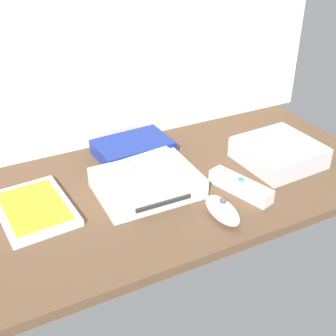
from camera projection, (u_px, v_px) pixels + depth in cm
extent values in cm
cube|color=brown|center=(168.00, 187.00, 99.47)|extent=(100.00, 48.00, 2.00)
cube|color=silver|center=(119.00, 12.00, 101.25)|extent=(110.00, 1.20, 64.00)
cube|color=white|center=(147.00, 183.00, 95.09)|extent=(21.22, 16.29, 4.40)
cube|color=#2D2D2D|center=(164.00, 203.00, 88.79)|extent=(12.01, 0.76, 0.80)
cube|color=silver|center=(279.00, 153.00, 105.81)|extent=(17.81, 17.81, 5.00)
cube|color=silver|center=(280.00, 143.00, 104.44)|extent=(17.10, 17.10, 0.30)
cube|color=white|center=(34.00, 209.00, 89.63)|extent=(14.97, 19.95, 1.40)
cube|color=gold|center=(34.00, 206.00, 89.22)|extent=(12.33, 17.12, 0.16)
cube|color=navy|center=(133.00, 148.00, 109.73)|extent=(18.56, 12.86, 3.40)
cube|color=#19D833|center=(144.00, 158.00, 105.12)|extent=(8.01, 0.79, 0.60)
cube|color=white|center=(240.00, 186.00, 95.27)|extent=(7.82, 15.20, 3.00)
cylinder|color=#387FDB|center=(241.00, 180.00, 94.40)|extent=(1.40, 1.40, 0.40)
ellipsoid|color=white|center=(222.00, 210.00, 87.01)|extent=(4.70, 10.13, 4.00)
sphere|color=#4C4C4C|center=(223.00, 200.00, 85.77)|extent=(1.40, 1.40, 1.40)
cube|color=white|center=(148.00, 166.00, 94.84)|extent=(15.22, 9.60, 2.00)
cylinder|color=#99999E|center=(132.00, 167.00, 92.32)|extent=(2.22, 2.22, 0.40)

